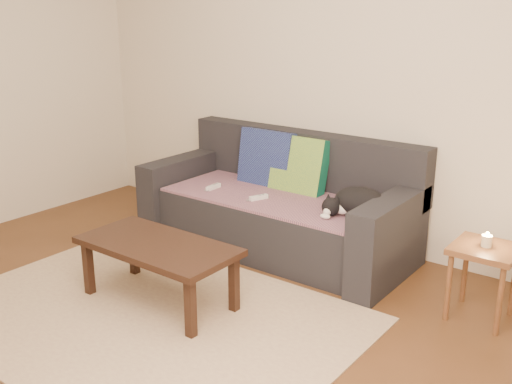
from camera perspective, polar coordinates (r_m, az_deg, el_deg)
ground at (r=3.70m, az=-12.19°, el=-12.48°), size 4.50×4.50×0.00m
back_wall at (r=4.78m, az=5.40°, el=11.02°), size 4.50×0.04×2.60m
sofa at (r=4.64m, az=2.27°, el=-1.65°), size 2.10×0.94×0.87m
throw_blanket at (r=4.54m, az=1.63°, el=-0.50°), size 1.66×0.74×0.02m
cushion_navy at (r=4.82m, az=1.05°, el=3.05°), size 0.48×0.19×0.49m
cushion_green at (r=4.65m, az=4.12°, el=2.48°), size 0.45×0.21×0.47m
cat at (r=4.14m, az=9.65°, el=-0.98°), size 0.45×0.38×0.20m
wii_remote_a at (r=4.72m, az=-4.08°, el=0.49°), size 0.04×0.15×0.03m
wii_remote_b at (r=4.45m, az=0.26°, el=-0.52°), size 0.09×0.15×0.03m
side_table at (r=3.81m, az=20.93°, el=-6.00°), size 0.37×0.37×0.46m
candle at (r=3.77m, az=21.12°, el=-4.34°), size 0.06×0.06×0.09m
rug at (r=3.78m, az=-10.45°, el=-11.57°), size 2.50×1.80×0.01m
coffee_table at (r=3.79m, az=-9.34°, el=-5.54°), size 1.02×0.51×0.41m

